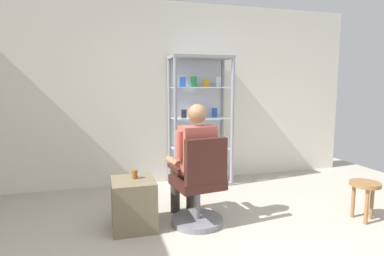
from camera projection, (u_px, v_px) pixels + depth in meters
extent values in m
cube|color=silver|center=(169.00, 94.00, 4.85)|extent=(6.00, 0.10, 2.70)
cylinder|color=gray|center=(176.00, 124.00, 4.42)|extent=(0.05, 0.05, 1.90)
cylinder|color=gray|center=(232.00, 122.00, 4.65)|extent=(0.05, 0.05, 1.90)
cylinder|color=gray|center=(169.00, 121.00, 4.80)|extent=(0.05, 0.05, 1.90)
cylinder|color=gray|center=(222.00, 119.00, 5.04)|extent=(0.05, 0.05, 1.90)
cube|color=gray|center=(201.00, 57.00, 4.61)|extent=(0.90, 0.45, 0.04)
cube|color=gray|center=(200.00, 182.00, 4.85)|extent=(0.90, 0.45, 0.04)
cube|color=silver|center=(196.00, 120.00, 4.93)|extent=(0.84, 0.02, 1.80)
cube|color=silver|center=(200.00, 148.00, 4.78)|extent=(0.82, 0.39, 0.02)
cube|color=#268C4C|center=(182.00, 143.00, 4.74)|extent=(0.09, 0.05, 0.16)
cube|color=silver|center=(194.00, 143.00, 4.74)|extent=(0.08, 0.05, 0.14)
cube|color=gold|center=(206.00, 142.00, 4.80)|extent=(0.09, 0.05, 0.15)
cube|color=#999919|center=(217.00, 142.00, 4.87)|extent=(0.09, 0.05, 0.13)
cube|color=silver|center=(200.00, 118.00, 4.72)|extent=(0.82, 0.39, 0.02)
cube|color=black|center=(184.00, 114.00, 4.68)|extent=(0.08, 0.04, 0.12)
cube|color=purple|center=(200.00, 112.00, 4.74)|extent=(0.08, 0.05, 0.15)
cube|color=#264CB2|center=(215.00, 112.00, 4.82)|extent=(0.07, 0.04, 0.13)
cube|color=silver|center=(201.00, 87.00, 4.66)|extent=(0.82, 0.39, 0.02)
cube|color=#264CB2|center=(183.00, 82.00, 4.55)|extent=(0.09, 0.06, 0.14)
cube|color=#268C4C|center=(194.00, 82.00, 4.66)|extent=(0.09, 0.04, 0.15)
cube|color=gold|center=(206.00, 83.00, 4.69)|extent=(0.08, 0.04, 0.12)
cube|color=silver|center=(218.00, 82.00, 4.74)|extent=(0.09, 0.04, 0.15)
cylinder|color=slate|center=(197.00, 221.00, 3.45)|extent=(0.56, 0.56, 0.06)
cylinder|color=slate|center=(197.00, 202.00, 3.42)|extent=(0.07, 0.07, 0.41)
cube|color=#3F1E19|center=(197.00, 182.00, 3.39)|extent=(0.54, 0.54, 0.10)
cube|color=#3F1E19|center=(206.00, 161.00, 3.16)|extent=(0.45, 0.14, 0.45)
cube|color=#3F1E19|center=(219.00, 163.00, 3.47)|extent=(0.08, 0.30, 0.04)
cube|color=#3F1E19|center=(174.00, 168.00, 3.26)|extent=(0.08, 0.30, 0.04)
cylinder|color=#3F382D|center=(198.00, 168.00, 3.60)|extent=(0.19, 0.42, 0.14)
cylinder|color=#3F382D|center=(191.00, 186.00, 3.82)|extent=(0.11, 0.11, 0.56)
cylinder|color=#3F382D|center=(181.00, 169.00, 3.52)|extent=(0.19, 0.42, 0.14)
cylinder|color=#3F382D|center=(175.00, 189.00, 3.74)|extent=(0.11, 0.11, 0.56)
cube|color=#BF594C|center=(197.00, 150.00, 3.34)|extent=(0.39, 0.27, 0.50)
sphere|color=#99704C|center=(197.00, 114.00, 3.29)|extent=(0.20, 0.20, 0.20)
cylinder|color=#BF594C|center=(214.00, 142.00, 3.41)|extent=(0.09, 0.09, 0.28)
cylinder|color=#99704C|center=(207.00, 158.00, 3.61)|extent=(0.12, 0.31, 0.08)
cylinder|color=#BF594C|center=(179.00, 145.00, 3.25)|extent=(0.09, 0.09, 0.28)
cylinder|color=#99704C|center=(173.00, 162.00, 3.45)|extent=(0.12, 0.31, 0.08)
cube|color=#72664C|center=(133.00, 204.00, 3.32)|extent=(0.44, 0.48, 0.51)
cylinder|color=brown|center=(135.00, 174.00, 3.33)|extent=(0.06, 0.06, 0.09)
cylinder|color=olive|center=(365.00, 184.00, 3.48)|extent=(0.32, 0.32, 0.04)
cylinder|color=olive|center=(372.00, 202.00, 3.54)|extent=(0.04, 0.04, 0.39)
cylinder|color=olive|center=(353.00, 200.00, 3.59)|extent=(0.04, 0.04, 0.39)
cylinder|color=olive|center=(367.00, 207.00, 3.41)|extent=(0.04, 0.04, 0.39)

